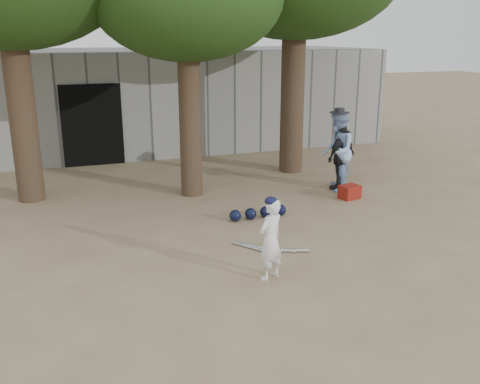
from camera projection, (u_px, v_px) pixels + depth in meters
name	position (u px, v px, depth m)	size (l,w,h in m)	color
ground	(225.00, 274.00, 8.09)	(70.00, 70.00, 0.00)	#937C5E
boy_player	(270.00, 239.00, 7.77)	(0.45, 0.29, 1.23)	white
spectator_blue	(337.00, 151.00, 12.16)	(0.89, 0.69, 1.82)	#90AFDF
spectator_dark	(341.00, 157.00, 12.23)	(0.90, 0.38, 1.54)	black
red_bag	(350.00, 192.00, 11.71)	(0.42, 0.32, 0.30)	maroon
back_building	(123.00, 98.00, 16.98)	(16.00, 5.24, 3.00)	gray
helmet_row	(258.00, 213.00, 10.47)	(1.19, 0.25, 0.23)	black
bat_pile	(269.00, 249.00, 8.95)	(1.11, 0.82, 0.06)	#B3B2B9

